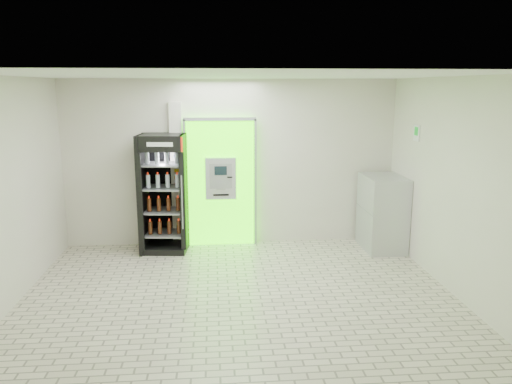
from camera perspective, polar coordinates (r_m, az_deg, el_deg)
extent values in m
plane|color=beige|center=(7.10, -1.94, -11.82)|extent=(6.00, 6.00, 0.00)
plane|color=silver|center=(9.10, -2.83, 3.34)|extent=(6.00, 0.00, 6.00)
plane|color=silver|center=(4.23, -0.29, -6.84)|extent=(6.00, 0.00, 6.00)
plane|color=silver|center=(7.15, -26.80, -0.32)|extent=(0.00, 5.00, 5.00)
plane|color=silver|center=(7.41, 21.81, 0.51)|extent=(0.00, 5.00, 5.00)
plane|color=white|center=(6.50, -2.13, 13.17)|extent=(6.00, 6.00, 0.00)
cube|color=#37FF00|center=(9.08, -4.05, 1.07)|extent=(1.20, 0.12, 2.30)
cube|color=gray|center=(8.87, -4.16, 8.30)|extent=(1.28, 0.04, 0.06)
cube|color=gray|center=(9.03, -8.05, 0.91)|extent=(0.04, 0.04, 2.30)
cube|color=gray|center=(9.04, -0.05, 1.05)|extent=(0.04, 0.04, 2.30)
cube|color=black|center=(9.18, -3.36, -2.97)|extent=(0.62, 0.01, 0.67)
cube|color=black|center=(8.91, -6.33, 6.21)|extent=(0.22, 0.01, 0.18)
cube|color=#B6B9BE|center=(8.95, -4.05, 1.57)|extent=(0.55, 0.12, 0.75)
cube|color=black|center=(8.86, -4.06, 2.44)|extent=(0.22, 0.01, 0.16)
cube|color=gray|center=(8.92, -4.03, 0.67)|extent=(0.16, 0.01, 0.12)
cube|color=black|center=(8.89, -3.02, 1.70)|extent=(0.09, 0.01, 0.02)
cube|color=black|center=(8.95, -4.02, -0.34)|extent=(0.28, 0.01, 0.03)
cube|color=silver|center=(9.10, -8.99, 1.93)|extent=(0.22, 0.10, 2.60)
cube|color=#193FB2|center=(8.99, -9.09, 4.07)|extent=(0.09, 0.01, 0.06)
cube|color=red|center=(9.01, -9.06, 3.25)|extent=(0.09, 0.01, 0.06)
cube|color=yellow|center=(9.03, -9.03, 2.43)|extent=(0.09, 0.01, 0.06)
cube|color=orange|center=(9.05, -9.01, 1.62)|extent=(0.09, 0.01, 0.06)
cube|color=red|center=(9.07, -8.98, 0.81)|extent=(0.09, 0.01, 0.06)
cube|color=black|center=(8.86, -10.49, -0.15)|extent=(0.84, 0.78, 2.06)
cube|color=black|center=(9.18, -10.30, 0.27)|extent=(0.78, 0.13, 2.06)
cube|color=red|center=(8.38, -10.95, 5.36)|extent=(0.76, 0.09, 0.25)
cube|color=white|center=(8.37, -10.95, 5.36)|extent=(0.43, 0.05, 0.07)
cube|color=black|center=(9.12, -10.26, -6.19)|extent=(0.84, 0.78, 0.10)
cylinder|color=gray|center=(8.49, -8.45, -1.18)|extent=(0.03, 0.03, 0.93)
cube|color=gray|center=(9.04, -10.32, -4.63)|extent=(0.71, 0.66, 0.02)
cube|color=gray|center=(8.93, -10.41, -2.09)|extent=(0.71, 0.66, 0.02)
cube|color=gray|center=(8.84, -10.52, 0.50)|extent=(0.71, 0.66, 0.02)
cube|color=gray|center=(8.77, -10.62, 3.15)|extent=(0.71, 0.66, 0.02)
cube|color=#B6B9BE|center=(9.17, 14.24, -2.31)|extent=(0.66, 0.99, 1.32)
cube|color=gray|center=(9.05, 12.27, -1.97)|extent=(0.01, 0.97, 0.01)
cube|color=white|center=(8.59, 17.90, 6.43)|extent=(0.02, 0.22, 0.26)
cube|color=#0C8E20|center=(8.58, 17.84, 6.64)|extent=(0.00, 0.14, 0.14)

